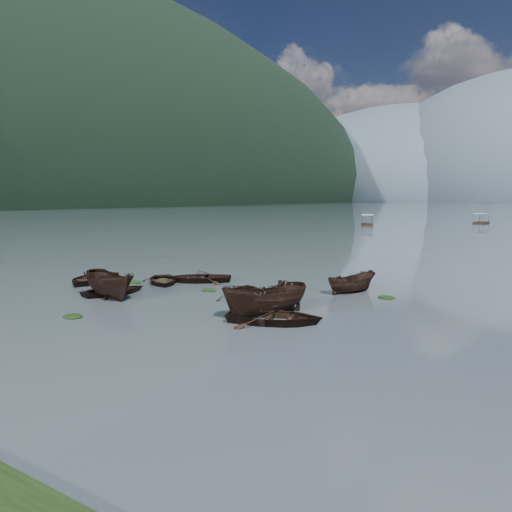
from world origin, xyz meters
The scene contains 21 objects.
ground_plane centered at (0.00, 0.00, 0.00)m, with size 2400.00×2400.00×0.00m, color #4C575F.
haze_mtn_a centered at (-260.00, 900.00, 0.00)m, with size 520.00×520.00×280.00m, color #475666.
rowboat_0 centered at (-10.15, 6.19, 0.00)m, with size 3.43×4.81×1.00m, color black.
rowboat_1 centered at (-5.48, 4.17, 0.00)m, with size 2.87×4.02×0.83m, color black.
rowboat_2 centered at (-4.71, 3.22, 0.00)m, with size 1.88×5.00×1.93m, color black.
rowboat_3 centered at (1.84, 7.98, 0.00)m, with size 3.17×4.44×0.92m, color black.
rowboat_4 centered at (6.70, 3.51, 0.00)m, with size 3.33×4.66×0.97m, color black.
rowboat_5 centered at (5.57, 4.51, 0.00)m, with size 1.89×5.03×1.94m, color black.
rowboat_6 centered at (-5.70, 8.69, 0.00)m, with size 2.94×4.11×0.85m, color black.
rowboat_7 centered at (-4.11, 10.71, 0.00)m, with size 3.35×4.70×0.97m, color black.
rowboat_8 centered at (6.73, 12.90, 0.00)m, with size 1.45×3.85×1.49m, color black.
weed_clump_0 centered at (-6.54, 5.34, 0.00)m, with size 1.19×0.97×0.26m, color black.
weed_clump_1 centered at (-7.58, 7.72, 0.00)m, with size 1.13×0.91×0.25m, color black.
weed_clump_2 centered at (-2.37, -1.18, 0.00)m, with size 1.09×0.87×0.24m, color black.
weed_clump_3 centered at (3.87, 6.39, 0.00)m, with size 0.99×0.83×0.22m, color black.
weed_clump_4 centered at (5.55, 5.03, 0.00)m, with size 1.15×0.91×0.24m, color black.
weed_clump_5 centered at (-6.90, 9.88, 0.00)m, with size 0.89×0.72×0.19m, color black.
weed_clump_6 centered at (-1.21, 8.25, 0.00)m, with size 1.03×0.86×0.22m, color black.
weed_clump_7 centered at (9.20, 12.32, 0.00)m, with size 1.02×0.82×0.22m, color black.
pontoon_left centered at (-21.07, 87.84, 0.00)m, with size 2.49×5.97×2.29m, color black, non-canonical shape.
pontoon_centre centered at (-1.80, 111.15, 0.00)m, with size 2.50×5.99×2.30m, color black, non-canonical shape.
Camera 1 is at (18.95, -16.58, 6.00)m, focal length 35.00 mm.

